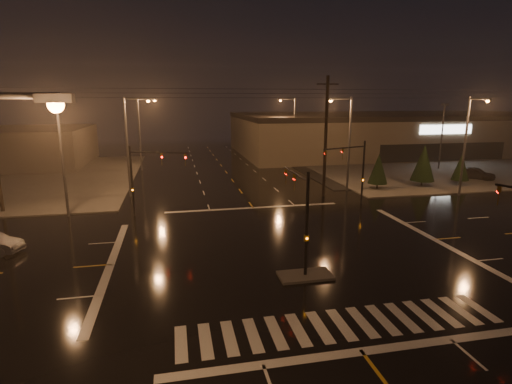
# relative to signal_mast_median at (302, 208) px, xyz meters

# --- Properties ---
(ground) EXTENTS (140.00, 140.00, 0.00)m
(ground) POSITION_rel_signal_mast_median_xyz_m (-0.00, 3.07, -3.75)
(ground) COLOR black
(ground) RESTS_ON ground
(sidewalk_ne) EXTENTS (36.00, 36.00, 0.12)m
(sidewalk_ne) POSITION_rel_signal_mast_median_xyz_m (30.00, 33.07, -3.69)
(sidewalk_ne) COLOR #45423D
(sidewalk_ne) RESTS_ON ground
(median_island) EXTENTS (3.00, 1.60, 0.15)m
(median_island) POSITION_rel_signal_mast_median_xyz_m (-0.00, -0.93, -3.68)
(median_island) COLOR #45423D
(median_island) RESTS_ON ground
(crosswalk) EXTENTS (15.00, 2.60, 0.01)m
(crosswalk) POSITION_rel_signal_mast_median_xyz_m (-0.00, -5.93, -3.75)
(crosswalk) COLOR beige
(crosswalk) RESTS_ON ground
(stop_bar_near) EXTENTS (16.00, 0.50, 0.01)m
(stop_bar_near) POSITION_rel_signal_mast_median_xyz_m (-0.00, -7.93, -3.75)
(stop_bar_near) COLOR beige
(stop_bar_near) RESTS_ON ground
(stop_bar_far) EXTENTS (16.00, 0.50, 0.01)m
(stop_bar_far) POSITION_rel_signal_mast_median_xyz_m (-0.00, 14.07, -3.75)
(stop_bar_far) COLOR beige
(stop_bar_far) RESTS_ON ground
(parking_lot) EXTENTS (50.00, 24.00, 0.08)m
(parking_lot) POSITION_rel_signal_mast_median_xyz_m (35.00, 31.07, -3.71)
(parking_lot) COLOR black
(parking_lot) RESTS_ON ground
(retail_building) EXTENTS (60.20, 28.30, 7.20)m
(retail_building) POSITION_rel_signal_mast_median_xyz_m (35.00, 49.06, 0.09)
(retail_building) COLOR #6C5D4D
(retail_building) RESTS_ON ground
(signal_mast_median) EXTENTS (0.25, 4.59, 6.00)m
(signal_mast_median) POSITION_rel_signal_mast_median_xyz_m (0.00, 0.00, 0.00)
(signal_mast_median) COLOR black
(signal_mast_median) RESTS_ON ground
(signal_mast_ne) EXTENTS (4.84, 1.86, 6.00)m
(signal_mast_ne) POSITION_rel_signal_mast_median_xyz_m (9.50, 13.21, 0.04)
(signal_mast_ne) COLOR black
(signal_mast_ne) RESTS_ON ground
(signal_mast_nw) EXTENTS (4.84, 1.86, 6.00)m
(signal_mast_nw) POSITION_rel_signal_mast_median_xyz_m (-9.50, 13.21, 0.04)
(signal_mast_nw) COLOR black
(signal_mast_nw) RESTS_ON ground
(streetlight_1) EXTENTS (2.77, 0.32, 10.00)m
(streetlight_1) POSITION_rel_signal_mast_median_xyz_m (-11.18, 21.07, 2.05)
(streetlight_1) COLOR #38383A
(streetlight_1) RESTS_ON ground
(streetlight_2) EXTENTS (2.77, 0.32, 10.00)m
(streetlight_2) POSITION_rel_signal_mast_median_xyz_m (-11.18, 37.07, 2.05)
(streetlight_2) COLOR #38383A
(streetlight_2) RESTS_ON ground
(streetlight_3) EXTENTS (2.77, 0.32, 10.00)m
(streetlight_3) POSITION_rel_signal_mast_median_xyz_m (11.18, 19.07, 2.05)
(streetlight_3) COLOR #38383A
(streetlight_3) RESTS_ON ground
(streetlight_4) EXTENTS (2.77, 0.32, 10.00)m
(streetlight_4) POSITION_rel_signal_mast_median_xyz_m (11.18, 39.07, 2.05)
(streetlight_4) COLOR #38383A
(streetlight_4) RESTS_ON ground
(streetlight_5) EXTENTS (0.32, 2.77, 10.00)m
(streetlight_5) POSITION_rel_signal_mast_median_xyz_m (-16.00, 14.26, 2.05)
(streetlight_5) COLOR #38383A
(streetlight_5) RESTS_ON ground
(streetlight_6) EXTENTS (0.32, 2.77, 10.00)m
(streetlight_6) POSITION_rel_signal_mast_median_xyz_m (22.00, 14.26, 2.05)
(streetlight_6) COLOR #38383A
(streetlight_6) RESTS_ON ground
(utility_pole_1) EXTENTS (2.20, 0.32, 12.00)m
(utility_pole_1) POSITION_rel_signal_mast_median_xyz_m (8.00, 17.07, 2.38)
(utility_pole_1) COLOR black
(utility_pole_1) RESTS_ON ground
(conifer_0) EXTENTS (2.12, 2.12, 4.01)m
(conifer_0) POSITION_rel_signal_mast_median_xyz_m (14.99, 18.87, -1.40)
(conifer_0) COLOR black
(conifer_0) RESTS_ON ground
(conifer_1) EXTENTS (2.63, 2.63, 4.80)m
(conifer_1) POSITION_rel_signal_mast_median_xyz_m (20.75, 19.25, -1.00)
(conifer_1) COLOR black
(conifer_1) RESTS_ON ground
(conifer_2) EXTENTS (1.93, 1.93, 3.71)m
(conifer_2) POSITION_rel_signal_mast_median_xyz_m (25.20, 18.67, -1.55)
(conifer_2) COLOR black
(conifer_2) RESTS_ON ground
(car_parked) EXTENTS (4.24, 4.73, 1.55)m
(car_parked) POSITION_rel_signal_mast_median_xyz_m (29.84, 21.77, -2.98)
(car_parked) COLOR black
(car_parked) RESTS_ON ground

